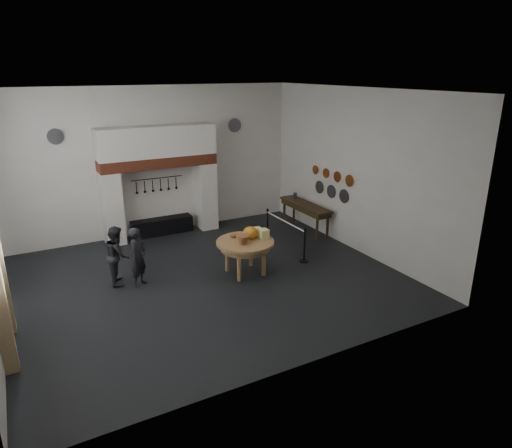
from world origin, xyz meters
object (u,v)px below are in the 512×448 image
iron_range (162,226)px  work_table (245,242)px  side_table (305,205)px  barrier_post_near (304,246)px  visitor_near (138,257)px  barrier_post_far (267,225)px  visitor_far (118,255)px

iron_range → work_table: (0.98, -3.84, 0.59)m
iron_range → side_table: bearing=-24.9°
iron_range → barrier_post_near: size_ratio=2.11×
visitor_near → side_table: bearing=-33.0°
barrier_post_near → barrier_post_far: (0.00, 2.00, 0.00)m
work_table → barrier_post_far: 2.59m
iron_range → visitor_far: visitor_far is taller
work_table → barrier_post_near: bearing=-3.6°
work_table → visitor_near: (-2.54, 0.59, -0.11)m
work_table → barrier_post_near: 1.77m
iron_range → side_table: (4.10, -1.91, 0.62)m
barrier_post_far → visitor_far: bearing=-169.0°
visitor_far → visitor_near: bearing=-125.0°
visitor_far → barrier_post_near: visitor_far is taller
iron_range → work_table: bearing=-75.7°
iron_range → visitor_far: bearing=-124.4°
barrier_post_far → barrier_post_near: bearing=-90.0°
iron_range → barrier_post_near: barrier_post_near is taller
visitor_far → side_table: 6.14m
visitor_near → barrier_post_near: (4.26, -0.69, -0.28)m
work_table → visitor_near: bearing=167.0°
visitor_far → barrier_post_near: size_ratio=1.60×
work_table → barrier_post_far: size_ratio=1.61×
visitor_far → barrier_post_far: (4.66, 0.91, -0.27)m
visitor_near → side_table: (5.66, 1.35, 0.14)m
side_table → visitor_near: bearing=-166.5°
barrier_post_near → visitor_near: bearing=170.8°
visitor_far → side_table: (6.06, 0.95, 0.15)m
visitor_near → iron_range: bearing=18.0°
iron_range → visitor_near: (-1.56, -3.26, 0.48)m
visitor_far → iron_range: bearing=-24.4°
visitor_far → side_table: bearing=-71.0°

